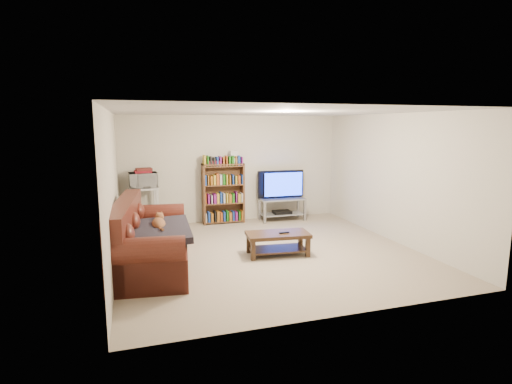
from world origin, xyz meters
name	(u,v)px	position (x,y,z in m)	size (l,w,h in m)	color
floor	(268,252)	(0.00, 0.00, 0.00)	(5.00, 5.00, 0.00)	tan
ceiling	(269,112)	(0.00, 0.00, 2.40)	(5.00, 5.00, 0.00)	white
wall_back	(233,169)	(0.00, 2.50, 1.20)	(5.00, 5.00, 0.00)	silver
wall_front	(342,215)	(0.00, -2.50, 1.20)	(5.00, 5.00, 0.00)	silver
wall_left	(112,191)	(-2.50, 0.00, 1.20)	(5.00, 5.00, 0.00)	silver
wall_right	(394,178)	(2.50, 0.00, 1.20)	(5.00, 5.00, 0.00)	silver
sofa	(146,244)	(-2.04, -0.09, 0.36)	(1.33, 2.54, 1.04)	#4E1D14
blanket	(158,231)	(-1.87, -0.28, 0.60)	(0.94, 1.22, 0.10)	#242129
cat	(159,224)	(-1.84, -0.06, 0.66)	(0.27, 0.66, 0.20)	brown
coffee_table	(278,240)	(0.10, -0.19, 0.27)	(1.10, 0.63, 0.38)	#352112
remote	(284,233)	(0.19, -0.25, 0.39)	(0.17, 0.05, 0.02)	black
tv_stand	(282,205)	(1.07, 2.15, 0.35)	(1.04, 0.48, 0.51)	#999EA3
television	(282,185)	(1.07, 2.15, 0.83)	(1.11, 0.15, 0.64)	black
dvd_player	(282,212)	(1.07, 2.15, 0.19)	(0.41, 0.29, 0.06)	black
bookshelf	(223,193)	(-0.28, 2.30, 0.69)	(0.93, 0.30, 1.35)	brown
shelf_clutter	(227,159)	(-0.18, 2.31, 1.45)	(0.68, 0.21, 0.28)	silver
microwave_stand	(144,203)	(-1.99, 2.15, 0.58)	(0.60, 0.46, 0.91)	silver
microwave	(143,180)	(-1.99, 2.15, 1.06)	(0.56, 0.38, 0.31)	silver
game_boxes	(143,171)	(-1.99, 2.15, 1.24)	(0.33, 0.29, 0.05)	maroon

